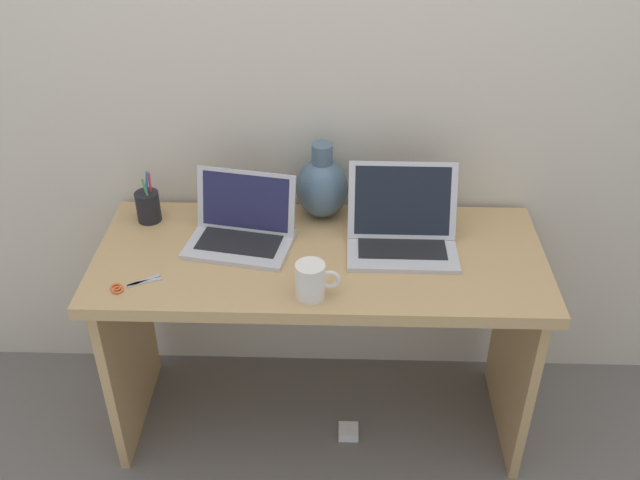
% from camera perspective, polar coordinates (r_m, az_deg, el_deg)
% --- Properties ---
extents(ground_plane, '(6.00, 6.00, 0.00)m').
position_cam_1_polar(ground_plane, '(2.69, 0.00, -13.94)').
color(ground_plane, slate).
extents(back_wall, '(4.40, 0.04, 2.40)m').
position_cam_1_polar(back_wall, '(2.28, 0.25, 13.45)').
color(back_wall, beige).
rests_on(back_wall, ground).
extents(desk, '(1.38, 0.58, 0.73)m').
position_cam_1_polar(desk, '(2.30, 0.00, -4.39)').
color(desk, tan).
rests_on(desk, ground).
extents(laptop_left, '(0.35, 0.28, 0.21)m').
position_cam_1_polar(laptop_left, '(2.25, -6.19, 1.23)').
color(laptop_left, silver).
rests_on(laptop_left, desk).
extents(laptop_right, '(0.34, 0.26, 0.24)m').
position_cam_1_polar(laptop_right, '(2.24, 6.54, 1.15)').
color(laptop_right, silver).
rests_on(laptop_right, desk).
extents(green_vase, '(0.17, 0.17, 0.26)m').
position_cam_1_polar(green_vase, '(2.34, 0.17, 4.29)').
color(green_vase, slate).
rests_on(green_vase, desk).
extents(coffee_mug, '(0.13, 0.08, 0.11)m').
position_cam_1_polar(coffee_mug, '(2.00, -0.69, -3.25)').
color(coffee_mug, white).
rests_on(coffee_mug, desk).
extents(pen_cup, '(0.08, 0.08, 0.18)m').
position_cam_1_polar(pen_cup, '(2.41, -13.51, 2.65)').
color(pen_cup, black).
rests_on(pen_cup, desk).
extents(scissors, '(0.14, 0.10, 0.01)m').
position_cam_1_polar(scissors, '(2.14, -15.12, -3.55)').
color(scissors, '#B7B7BC').
rests_on(scissors, desk).
extents(power_brick, '(0.07, 0.07, 0.03)m').
position_cam_1_polar(power_brick, '(2.63, 2.27, -14.98)').
color(power_brick, white).
rests_on(power_brick, ground).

